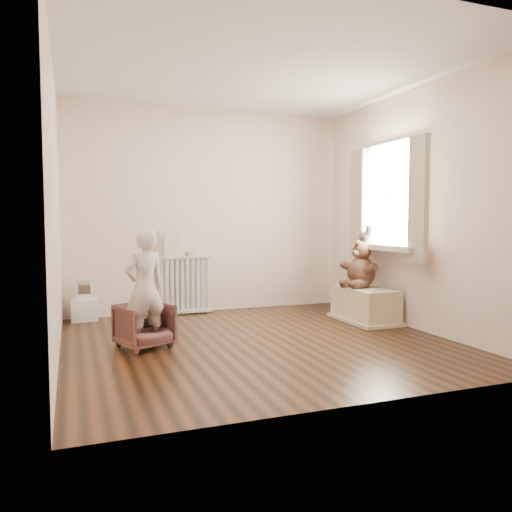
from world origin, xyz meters
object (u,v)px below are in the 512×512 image
object	(u,v)px
teddy_bear	(361,264)
radiator	(185,283)
plush_cat	(366,235)
toy_vanity	(84,298)
armchair	(144,326)
child	(145,288)
toy_bench	(365,304)

from	to	relation	value
teddy_bear	radiator	bearing A→B (deg)	130.59
plush_cat	toy_vanity	bearing A→B (deg)	-173.59
radiator	plush_cat	xyz separation A→B (m)	(2.01, -0.98, 0.61)
armchair	child	size ratio (longest dim) A/B	0.42
armchair	radiator	bearing A→B (deg)	44.85
child	toy_vanity	bearing A→B (deg)	-93.15
radiator	plush_cat	distance (m)	2.32
toy_vanity	teddy_bear	world-z (taller)	teddy_bear
armchair	child	bearing A→B (deg)	-110.35
toy_vanity	child	bearing A→B (deg)	-72.79
radiator	teddy_bear	world-z (taller)	teddy_bear
radiator	toy_bench	distance (m)	2.23
toy_vanity	teddy_bear	bearing A→B (deg)	-19.43
toy_vanity	teddy_bear	size ratio (longest dim) A/B	0.88
toy_vanity	armchair	bearing A→B (deg)	-72.26
child	teddy_bear	xyz separation A→B (m)	(2.58, 0.48, 0.11)
radiator	armchair	world-z (taller)	radiator
child	plush_cat	distance (m)	2.83
child	teddy_bear	world-z (taller)	child
child	armchair	bearing A→B (deg)	-110.35
armchair	plush_cat	distance (m)	2.89
radiator	armchair	size ratio (longest dim) A/B	1.61
toy_vanity	plush_cat	bearing A→B (deg)	-16.54
radiator	armchair	xyz separation A→B (m)	(-0.71, -1.55, -0.18)
toy_bench	teddy_bear	bearing A→B (deg)	91.37
radiator	child	xyz separation A→B (m)	(-0.71, -1.60, 0.17)
plush_cat	teddy_bear	bearing A→B (deg)	-114.88
armchair	teddy_bear	distance (m)	2.66
radiator	toy_vanity	world-z (taller)	radiator
armchair	toy_bench	size ratio (longest dim) A/B	0.54
toy_vanity	armchair	world-z (taller)	toy_vanity
toy_bench	teddy_bear	distance (m)	0.48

